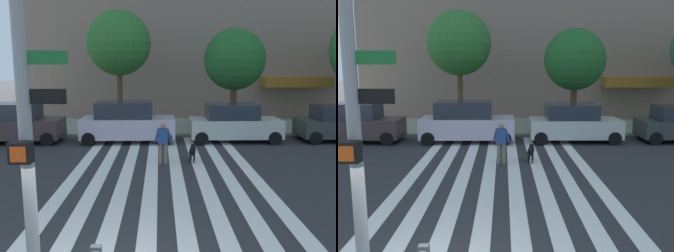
# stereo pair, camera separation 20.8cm
# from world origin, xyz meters

# --- Properties ---
(ground_plane) EXTENTS (160.00, 160.00, 0.00)m
(ground_plane) POSITION_xyz_m (0.00, 6.98, 0.00)
(ground_plane) COLOR #2B2B2D
(sidewalk_far) EXTENTS (80.00, 6.00, 0.15)m
(sidewalk_far) POSITION_xyz_m (0.00, 16.97, 0.07)
(sidewalk_far) COLOR gray
(sidewalk_far) RESTS_ON ground_plane
(crosswalk_stripes) EXTENTS (6.75, 13.37, 0.01)m
(crosswalk_stripes) POSITION_xyz_m (1.08, 6.98, 0.00)
(crosswalk_stripes) COLOR silver
(crosswalk_stripes) RESTS_ON ground_plane
(traffic_light_pole) EXTENTS (0.74, 0.46, 5.80)m
(traffic_light_pole) POSITION_xyz_m (-0.83, -0.64, 3.52)
(traffic_light_pole) COLOR gray
(traffic_light_pole) RESTS_ON sidewalk_near
(parked_car_near_curb) EXTENTS (4.70, 1.97, 2.00)m
(parked_car_near_curb) POSITION_xyz_m (-6.44, 12.65, 0.97)
(parked_car_near_curb) COLOR #3C2C30
(parked_car_near_curb) RESTS_ON ground_plane
(parked_car_behind_first) EXTENTS (4.70, 2.01, 2.07)m
(parked_car_behind_first) POSITION_xyz_m (-0.72, 12.65, 1.00)
(parked_car_behind_first) COLOR #C0AEC1
(parked_car_behind_first) RESTS_ON ground_plane
(parked_car_third_in_line) EXTENTS (4.57, 1.97, 1.93)m
(parked_car_third_in_line) POSITION_xyz_m (4.73, 12.65, 0.93)
(parked_car_third_in_line) COLOR #B6BDB4
(parked_car_third_in_line) RESTS_ON ground_plane
(street_tree_nearest) EXTENTS (3.73, 3.73, 6.85)m
(street_tree_nearest) POSITION_xyz_m (-1.42, 15.92, 5.11)
(street_tree_nearest) COLOR #4C3823
(street_tree_nearest) RESTS_ON sidewalk_far
(street_tree_middle) EXTENTS (3.43, 3.43, 5.75)m
(street_tree_middle) POSITION_xyz_m (5.12, 14.86, 4.16)
(street_tree_middle) COLOR #4C3823
(street_tree_middle) RESTS_ON sidewalk_far
(pedestrian_dog_walker) EXTENTS (0.71, 0.29, 1.64)m
(pedestrian_dog_walker) POSITION_xyz_m (1.06, 8.42, 0.93)
(pedestrian_dog_walker) COLOR #6B6051
(pedestrian_dog_walker) RESTS_ON ground_plane
(dog_on_leash) EXTENTS (0.35, 1.09, 0.65)m
(dog_on_leash) POSITION_xyz_m (2.26, 8.79, 0.44)
(dog_on_leash) COLOR black
(dog_on_leash) RESTS_ON ground_plane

